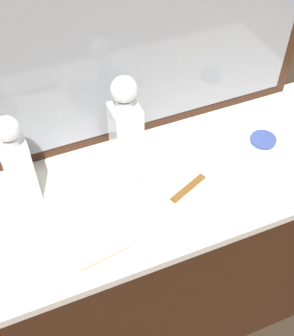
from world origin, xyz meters
The scene contains 9 objects.
ground_plane centered at (0.00, 0.00, 0.00)m, with size 6.00×6.00×0.00m, color #2D2319.
dresser centered at (0.00, 0.00, 0.45)m, with size 1.39×0.49×0.91m.
dresser_mirror centered at (0.00, 0.23, 1.19)m, with size 1.21×0.03×0.56m.
crystal_decanter_left centered at (-0.02, 0.12, 1.03)m, with size 0.08×0.08×0.31m.
crystal_decanter_center centered at (-0.32, 0.10, 1.02)m, with size 0.07×0.07×0.29m.
crystal_tumbler_front centered at (-0.06, -0.01, 0.96)m, with size 0.08×0.08×0.11m.
silver_brush_right centered at (-0.19, -0.15, 0.92)m, with size 0.16×0.09×0.02m.
porcelain_dish centered at (0.41, 0.03, 0.91)m, with size 0.08×0.08×0.01m.
tortoiseshell_comb centered at (0.11, -0.05, 0.91)m, with size 0.13×0.07×0.01m.
Camera 1 is at (-0.31, -0.76, 1.92)m, focal length 48.50 mm.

